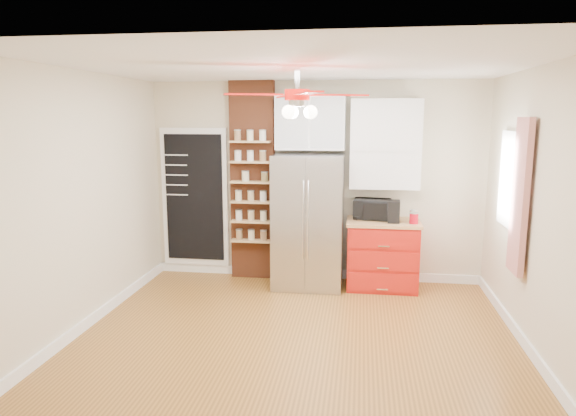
# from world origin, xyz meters

# --- Properties ---
(floor) EXTENTS (4.50, 4.50, 0.00)m
(floor) POSITION_xyz_m (0.00, 0.00, 0.00)
(floor) COLOR #986326
(floor) RESTS_ON ground
(ceiling) EXTENTS (4.50, 4.50, 0.00)m
(ceiling) POSITION_xyz_m (0.00, 0.00, 2.70)
(ceiling) COLOR white
(ceiling) RESTS_ON wall_back
(wall_back) EXTENTS (4.50, 0.02, 2.70)m
(wall_back) POSITION_xyz_m (0.00, 2.00, 1.35)
(wall_back) COLOR beige
(wall_back) RESTS_ON floor
(wall_front) EXTENTS (4.50, 0.02, 2.70)m
(wall_front) POSITION_xyz_m (0.00, -2.00, 1.35)
(wall_front) COLOR beige
(wall_front) RESTS_ON floor
(wall_left) EXTENTS (0.02, 4.00, 2.70)m
(wall_left) POSITION_xyz_m (-2.25, 0.00, 1.35)
(wall_left) COLOR beige
(wall_left) RESTS_ON floor
(wall_right) EXTENTS (0.02, 4.00, 2.70)m
(wall_right) POSITION_xyz_m (2.25, 0.00, 1.35)
(wall_right) COLOR beige
(wall_right) RESTS_ON floor
(chalkboard) EXTENTS (0.95, 0.05, 1.95)m
(chalkboard) POSITION_xyz_m (-1.70, 1.96, 1.10)
(chalkboard) COLOR white
(chalkboard) RESTS_ON wall_back
(brick_pillar) EXTENTS (0.60, 0.16, 2.70)m
(brick_pillar) POSITION_xyz_m (-0.85, 1.92, 1.35)
(brick_pillar) COLOR brown
(brick_pillar) RESTS_ON floor
(fridge) EXTENTS (0.90, 0.70, 1.75)m
(fridge) POSITION_xyz_m (-0.05, 1.63, 0.88)
(fridge) COLOR #A5A5AA
(fridge) RESTS_ON floor
(upper_glass_cabinet) EXTENTS (0.90, 0.35, 0.70)m
(upper_glass_cabinet) POSITION_xyz_m (-0.05, 1.82, 2.15)
(upper_glass_cabinet) COLOR white
(upper_glass_cabinet) RESTS_ON wall_back
(red_cabinet) EXTENTS (0.94, 0.64, 0.90)m
(red_cabinet) POSITION_xyz_m (0.92, 1.68, 0.45)
(red_cabinet) COLOR #B71910
(red_cabinet) RESTS_ON floor
(upper_shelf_unit) EXTENTS (0.90, 0.30, 1.15)m
(upper_shelf_unit) POSITION_xyz_m (0.92, 1.85, 1.88)
(upper_shelf_unit) COLOR white
(upper_shelf_unit) RESTS_ON wall_back
(window) EXTENTS (0.04, 0.75, 1.05)m
(window) POSITION_xyz_m (2.23, 0.90, 1.55)
(window) COLOR white
(window) RESTS_ON wall_right
(curtain) EXTENTS (0.06, 0.40, 1.55)m
(curtain) POSITION_xyz_m (2.18, 0.35, 1.45)
(curtain) COLOR red
(curtain) RESTS_ON wall_right
(ceiling_fan) EXTENTS (1.40, 1.40, 0.44)m
(ceiling_fan) POSITION_xyz_m (0.00, 0.00, 2.42)
(ceiling_fan) COLOR silver
(ceiling_fan) RESTS_ON ceiling
(toaster_oven) EXTENTS (0.50, 0.36, 0.26)m
(toaster_oven) POSITION_xyz_m (0.77, 1.77, 1.03)
(toaster_oven) COLOR black
(toaster_oven) RESTS_ON red_cabinet
(coffee_maker) EXTENTS (0.16, 0.22, 0.28)m
(coffee_maker) POSITION_xyz_m (1.04, 1.60, 1.04)
(coffee_maker) COLOR black
(coffee_maker) RESTS_ON red_cabinet
(canister_left) EXTENTS (0.13, 0.13, 0.13)m
(canister_left) POSITION_xyz_m (1.29, 1.55, 0.96)
(canister_left) COLOR red
(canister_left) RESTS_ON red_cabinet
(canister_right) EXTENTS (0.11, 0.11, 0.14)m
(canister_right) POSITION_xyz_m (1.29, 1.65, 0.97)
(canister_right) COLOR #A82109
(canister_right) RESTS_ON red_cabinet
(pantry_jar_oats) EXTENTS (0.10, 0.10, 0.13)m
(pantry_jar_oats) POSITION_xyz_m (-0.91, 1.75, 1.44)
(pantry_jar_oats) COLOR beige
(pantry_jar_oats) RESTS_ON brick_pillar
(pantry_jar_beans) EXTENTS (0.10, 0.10, 0.12)m
(pantry_jar_beans) POSITION_xyz_m (-0.65, 1.76, 1.43)
(pantry_jar_beans) COLOR olive
(pantry_jar_beans) RESTS_ON brick_pillar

